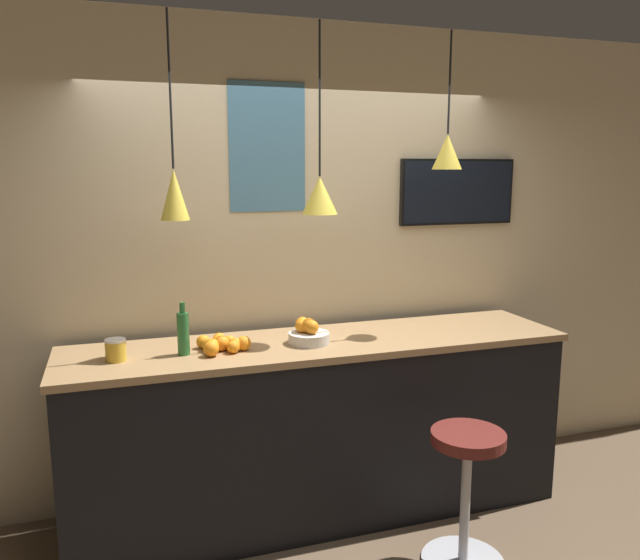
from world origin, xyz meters
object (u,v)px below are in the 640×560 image
object	(u,v)px
fruit_bowl	(308,333)
mounted_tv	(458,192)
juice_bottle	(183,333)
bar_stool	(466,477)
spread_jar	(116,350)

from	to	relation	value
fruit_bowl	mounted_tv	world-z (taller)	mounted_tv
juice_bottle	mounted_tv	distance (m)	2.03
bar_stool	juice_bottle	bearing A→B (deg)	153.12
mounted_tv	fruit_bowl	bearing A→B (deg)	-159.79
bar_stool	juice_bottle	size ratio (longest dim) A/B	2.57
bar_stool	fruit_bowl	size ratio (longest dim) A/B	3.13
spread_jar	mounted_tv	xyz separation A→B (m)	(2.20, 0.43, 0.76)
juice_bottle	spread_jar	distance (m)	0.35
fruit_bowl	mounted_tv	bearing A→B (deg)	20.21
fruit_bowl	spread_jar	world-z (taller)	fruit_bowl
juice_bottle	spread_jar	xyz separation A→B (m)	(-0.34, 0.00, -0.06)
spread_jar	bar_stool	bearing A→B (deg)	-21.94
fruit_bowl	mounted_tv	xyz separation A→B (m)	(1.17, 0.43, 0.75)
juice_bottle	spread_jar	size ratio (longest dim) A/B	2.47
juice_bottle	bar_stool	bearing A→B (deg)	-26.88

